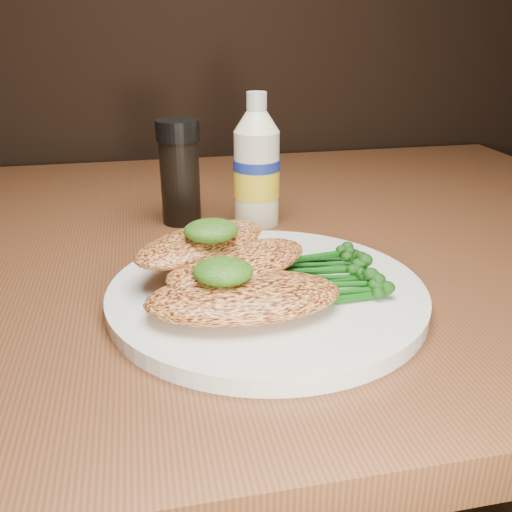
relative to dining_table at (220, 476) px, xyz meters
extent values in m
cylinder|color=white|center=(0.03, -0.18, 0.38)|extent=(0.29, 0.29, 0.01)
ellipsoid|color=#F59A4E|center=(0.00, -0.22, 0.40)|extent=(0.16, 0.09, 0.03)
ellipsoid|color=#F59A4E|center=(0.00, -0.17, 0.41)|extent=(0.16, 0.14, 0.02)
ellipsoid|color=#F59A4E|center=(-0.03, -0.13, 0.42)|extent=(0.16, 0.14, 0.02)
ellipsoid|color=black|center=(-0.02, -0.21, 0.42)|extent=(0.06, 0.06, 0.02)
ellipsoid|color=black|center=(-0.02, -0.15, 0.44)|extent=(0.05, 0.05, 0.02)
camera|label=1|loc=(-0.08, -0.63, 0.62)|focal=39.69mm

